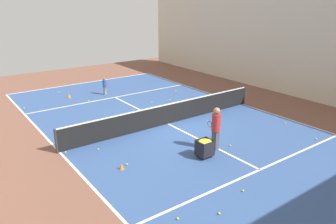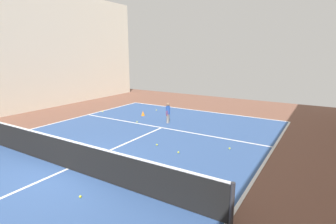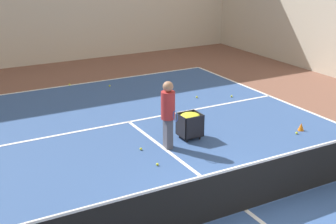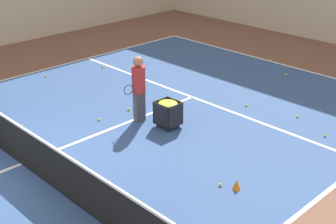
{
  "view_description": "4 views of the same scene",
  "coord_description": "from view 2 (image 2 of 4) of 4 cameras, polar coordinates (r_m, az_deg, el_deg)",
  "views": [
    {
      "loc": [
        8.93,
        12.29,
        5.92
      ],
      "look_at": [
        0.0,
        0.0,
        0.63
      ],
      "focal_mm": 35.0,
      "sensor_mm": 36.0,
      "label": 1
    },
    {
      "loc": [
        -7.03,
        5.09,
        3.76
      ],
      "look_at": [
        0.22,
        -6.67,
        0.61
      ],
      "focal_mm": 28.0,
      "sensor_mm": 36.0,
      "label": 2
    },
    {
      "loc": [
        -5.32,
        -6.42,
        5.03
      ],
      "look_at": [
        0.12,
        3.47,
        1.0
      ],
      "focal_mm": 50.0,
      "sensor_mm": 36.0,
      "label": 3
    },
    {
      "loc": [
        8.93,
        -4.06,
        5.47
      ],
      "look_at": [
        0.95,
        3.75,
        0.43
      ],
      "focal_mm": 50.0,
      "sensor_mm": 36.0,
      "label": 4
    }
  ],
  "objects": [
    {
      "name": "tennis_ball_5",
      "position": [
        10.13,
        2.27,
        -8.75
      ],
      "size": [
        0.07,
        0.07,
        0.07
      ],
      "primitive_type": "sphere",
      "color": "yellow",
      "rests_on": "ground"
    },
    {
      "name": "player_near_baseline",
      "position": [
        14.15,
        -0.01,
        0.08
      ],
      "size": [
        0.28,
        0.55,
        1.11
      ],
      "rotation": [
        0.0,
        0.0,
        1.78
      ],
      "color": "gray",
      "rests_on": "ground"
    },
    {
      "name": "tennis_ball_10",
      "position": [
        10.79,
        13.26,
        -7.72
      ],
      "size": [
        0.07,
        0.07,
        0.07
      ],
      "primitive_type": "sphere",
      "color": "yellow",
      "rests_on": "ground"
    },
    {
      "name": "tennis_net",
      "position": [
        9.26,
        -21.23,
        -8.43
      ],
      "size": [
        11.17,
        0.1,
        1.05
      ],
      "color": "#2D2D33",
      "rests_on": "ground"
    },
    {
      "name": "tennis_ball_18",
      "position": [
        10.91,
        -2.43,
        -7.14
      ],
      "size": [
        0.07,
        0.07,
        0.07
      ],
      "primitive_type": "sphere",
      "color": "yellow",
      "rests_on": "ground"
    },
    {
      "name": "training_cone_0",
      "position": [
        15.97,
        -5.47,
        -0.28
      ],
      "size": [
        0.22,
        0.22,
        0.3
      ],
      "primitive_type": "cone",
      "color": "orange",
      "rests_on": "ground"
    },
    {
      "name": "line_baseline_near",
      "position": [
        17.4,
        7.02,
        0.28
      ],
      "size": [
        10.87,
        0.1,
        0.0
      ],
      "primitive_type": "cube",
      "color": "white",
      "rests_on": "ground"
    },
    {
      "name": "line_service_near",
      "position": [
        13.42,
        -1.38,
        -3.41
      ],
      "size": [
        10.87,
        0.1,
        0.0
      ],
      "primitive_type": "cube",
      "color": "white",
      "rests_on": "ground"
    },
    {
      "name": "tennis_ball_12",
      "position": [
        7.64,
        -18.54,
        -17.06
      ],
      "size": [
        0.07,
        0.07,
        0.07
      ],
      "primitive_type": "sphere",
      "color": "yellow",
      "rests_on": "ground"
    },
    {
      "name": "line_centre_service",
      "position": [
        9.46,
        -20.97,
        -11.47
      ],
      "size": [
        0.1,
        11.42,
        0.0
      ],
      "primitive_type": "cube",
      "color": "white",
      "rests_on": "ground"
    },
    {
      "name": "tennis_ball_15",
      "position": [
        17.4,
        -14.04,
        0.1
      ],
      "size": [
        0.07,
        0.07,
        0.07
      ],
      "primitive_type": "sphere",
      "color": "yellow",
      "rests_on": "ground"
    },
    {
      "name": "ground_plane",
      "position": [
        9.46,
        -20.96,
        -11.5
      ],
      "size": [
        32.56,
        32.56,
        0.0
      ],
      "primitive_type": "plane",
      "color": "brown"
    },
    {
      "name": "tennis_ball_2",
      "position": [
        14.48,
        -6.77,
        -2.16
      ],
      "size": [
        0.07,
        0.07,
        0.07
      ],
      "primitive_type": "sphere",
      "color": "yellow",
      "rests_on": "ground"
    },
    {
      "name": "tennis_ball_4",
      "position": [
        17.33,
        -2.55,
        0.42
      ],
      "size": [
        0.07,
        0.07,
        0.07
      ],
      "primitive_type": "sphere",
      "color": "yellow",
      "rests_on": "ground"
    },
    {
      "name": "court_playing_area",
      "position": [
        9.46,
        -20.97,
        -11.49
      ],
      "size": [
        10.87,
        20.76,
        0.0
      ],
      "color": "#335189",
      "rests_on": "ground"
    },
    {
      "name": "line_sideline_left",
      "position": [
        6.52,
        12.58,
        -22.67
      ],
      "size": [
        0.1,
        20.76,
        0.0
      ],
      "primitive_type": "cube",
      "color": "white",
      "rests_on": "ground"
    }
  ]
}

